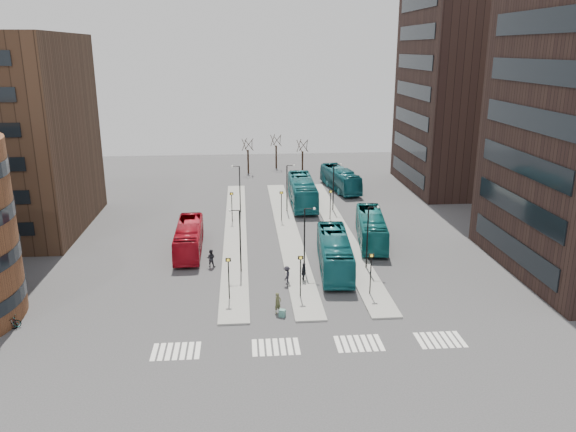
{
  "coord_description": "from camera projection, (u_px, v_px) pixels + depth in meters",
  "views": [
    {
      "loc": [
        -3.1,
        -31.45,
        20.36
      ],
      "look_at": [
        1.19,
        19.64,
        5.0
      ],
      "focal_mm": 35.0,
      "sensor_mm": 36.0,
      "label": 1
    }
  ],
  "objects": [
    {
      "name": "commuter_b",
      "position": [
        304.0,
        273.0,
        50.7
      ],
      "size": [
        0.83,
        1.15,
        1.82
      ],
      "primitive_type": "imported",
      "rotation": [
        0.0,
        0.0,
        1.16
      ],
      "color": "black",
      "rests_on": "ground"
    },
    {
      "name": "traveller",
      "position": [
        278.0,
        303.0,
        44.74
      ],
      "size": [
        0.75,
        0.73,
        1.73
      ],
      "primitive_type": "imported",
      "rotation": [
        0.0,
        0.0,
        0.71
      ],
      "color": "#484B2D",
      "rests_on": "ground"
    },
    {
      "name": "island_mid",
      "position": [
        287.0,
        231.0,
        64.89
      ],
      "size": [
        2.5,
        45.0,
        0.15
      ],
      "primitive_type": "cube",
      "color": "gray",
      "rests_on": "ground"
    },
    {
      "name": "red_bus",
      "position": [
        189.0,
        238.0,
        58.15
      ],
      "size": [
        2.73,
        10.79,
        2.99
      ],
      "primitive_type": "imported",
      "rotation": [
        0.0,
        0.0,
        0.02
      ],
      "color": "#A40C1A",
      "rests_on": "ground"
    },
    {
      "name": "tower_far",
      "position": [
        480.0,
        86.0,
        82.1
      ],
      "size": [
        20.12,
        20.0,
        30.0
      ],
      "color": "black",
      "rests_on": "ground"
    },
    {
      "name": "suitcase",
      "position": [
        282.0,
        313.0,
        44.27
      ],
      "size": [
        0.59,
        0.54,
        0.6
      ],
      "primitive_type": "cube",
      "rotation": [
        0.0,
        0.0,
        -0.42
      ],
      "color": "#1C319C",
      "rests_on": "ground"
    },
    {
      "name": "ground",
      "position": [
        295.0,
        378.0,
        36.11
      ],
      "size": [
        160.0,
        160.0,
        0.0
      ],
      "primitive_type": "plane",
      "color": "#313134",
      "rests_on": "ground"
    },
    {
      "name": "teal_bus_b",
      "position": [
        302.0,
        191.0,
        75.69
      ],
      "size": [
        3.31,
        13.17,
        3.65
      ],
      "primitive_type": "imported",
      "rotation": [
        0.0,
        0.0,
        -0.02
      ],
      "color": "#15636B",
      "rests_on": "ground"
    },
    {
      "name": "teal_bus_d",
      "position": [
        340.0,
        179.0,
        83.68
      ],
      "size": [
        4.57,
        11.91,
        3.24
      ],
      "primitive_type": "imported",
      "rotation": [
        0.0,
        0.0,
        0.16
      ],
      "color": "#13555F",
      "rests_on": "ground"
    },
    {
      "name": "teal_bus_a",
      "position": [
        334.0,
        253.0,
        53.53
      ],
      "size": [
        3.77,
        12.04,
        3.3
      ],
      "primitive_type": "imported",
      "rotation": [
        0.0,
        0.0,
        -0.09
      ],
      "color": "#135B62",
      "rests_on": "ground"
    },
    {
      "name": "commuter_c",
      "position": [
        287.0,
        275.0,
        50.23
      ],
      "size": [
        0.96,
        1.24,
        1.7
      ],
      "primitive_type": "imported",
      "rotation": [
        0.0,
        0.0,
        4.38
      ],
      "color": "black",
      "rests_on": "ground"
    },
    {
      "name": "island_right",
      "position": [
        339.0,
        230.0,
        65.37
      ],
      "size": [
        2.5,
        45.0,
        0.15
      ],
      "primitive_type": "cube",
      "color": "gray",
      "rests_on": "ground"
    },
    {
      "name": "bicycle_mid",
      "position": [
        7.0,
        324.0,
        42.25
      ],
      "size": [
        1.52,
        0.55,
        0.89
      ],
      "primitive_type": "imported",
      "rotation": [
        0.0,
        0.0,
        1.48
      ],
      "color": "gray",
      "rests_on": "ground"
    },
    {
      "name": "crosswalk_stripes",
      "position": [
        314.0,
        345.0,
        40.07
      ],
      "size": [
        22.35,
        2.4,
        0.01
      ],
      "color": "silver",
      "rests_on": "ground"
    },
    {
      "name": "commuter_a",
      "position": [
        211.0,
        258.0,
        54.21
      ],
      "size": [
        0.97,
        0.82,
        1.77
      ],
      "primitive_type": "imported",
      "rotation": [
        0.0,
        0.0,
        2.95
      ],
      "color": "black",
      "rests_on": "ground"
    },
    {
      "name": "bicycle_far",
      "position": [
        8.0,
        322.0,
        42.42
      ],
      "size": [
        1.89,
        0.85,
        0.96
      ],
      "primitive_type": "imported",
      "rotation": [
        0.0,
        0.0,
        1.69
      ],
      "color": "gray",
      "rests_on": "ground"
    },
    {
      "name": "bare_trees",
      "position": [
        275.0,
        156.0,
        95.36
      ],
      "size": [
        10.97,
        8.14,
        5.9
      ],
      "color": "black",
      "rests_on": "ground"
    },
    {
      "name": "sign_poles",
      "position": [
        289.0,
        231.0,
        57.5
      ],
      "size": [
        12.45,
        22.12,
        3.65
      ],
      "color": "black",
      "rests_on": "ground"
    },
    {
      "name": "island_left",
      "position": [
        235.0,
        232.0,
        64.41
      ],
      "size": [
        2.5,
        45.0,
        0.15
      ],
      "primitive_type": "cube",
      "color": "gray",
      "rests_on": "ground"
    },
    {
      "name": "teal_bus_c",
      "position": [
        371.0,
        228.0,
        60.95
      ],
      "size": [
        4.27,
        11.69,
        3.18
      ],
      "primitive_type": "imported",
      "rotation": [
        0.0,
        0.0,
        -0.14
      ],
      "color": "#146566",
      "rests_on": "ground"
    },
    {
      "name": "lamp_posts",
      "position": [
        295.0,
        206.0,
        62.03
      ],
      "size": [
        14.04,
        20.24,
        6.12
      ],
      "color": "black",
      "rests_on": "ground"
    }
  ]
}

